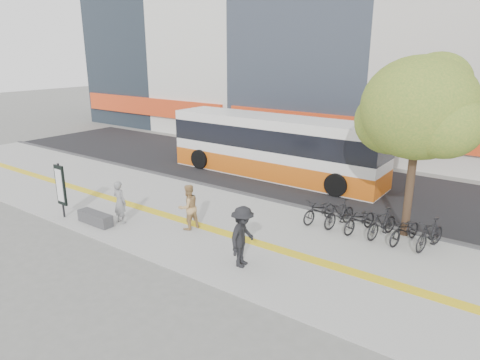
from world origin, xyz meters
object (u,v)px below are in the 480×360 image
Objects in this scene: bus at (274,148)px; pedestrian_tan at (188,207)px; seated_woman at (120,202)px; bench at (95,218)px; street_tree at (419,110)px; signboard at (61,186)px; pedestrian_dark at (243,237)px.

pedestrian_tan is at bearing -81.00° from bus.
seated_woman is at bearing -97.74° from bus.
bench is 0.25× the size of street_tree.
bus is at bearing 154.89° from street_tree.
signboard is 5.23m from pedestrian_tan.
street_tree reaches higher than seated_woman.
pedestrian_tan is at bearing 60.90° from pedestrian_dark.
signboard is 0.19× the size of bus.
pedestrian_tan is 3.48m from pedestrian_dark.
bench is 0.96× the size of seated_woman.
bench is 3.69m from pedestrian_tan.
street_tree is at bearing -41.14° from pedestrian_dark.
seated_woman is 2.72m from pedestrian_tan.
seated_woman is at bearing -149.41° from street_tree.
bus is at bearing -96.54° from seated_woman.
bus is (-7.85, 3.68, -2.99)m from street_tree.
seated_woman is at bearing 22.63° from signboard.
street_tree is (9.78, 6.02, 4.21)m from bench.
street_tree is 9.17m from bus.
bench is 0.94× the size of pedestrian_tan.
street_tree is 8.63m from pedestrian_tan.
pedestrian_tan is 0.88× the size of pedestrian_dark.
bench is 0.73× the size of signboard.
bench is 1.94m from signboard.
bus reaches higher than signboard.
pedestrian_dark is (3.28, -1.15, 0.11)m from pedestrian_tan.
street_tree reaches higher than pedestrian_tan.
seated_woman is at bearing -52.14° from pedestrian_tan.
pedestrian_dark is (-3.32, -5.42, -3.47)m from street_tree.
pedestrian_dark is at bearing -179.31° from seated_woman.
seated_woman is at bearing 79.79° from pedestrian_dark.
signboard is at bearing 23.83° from seated_woman.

